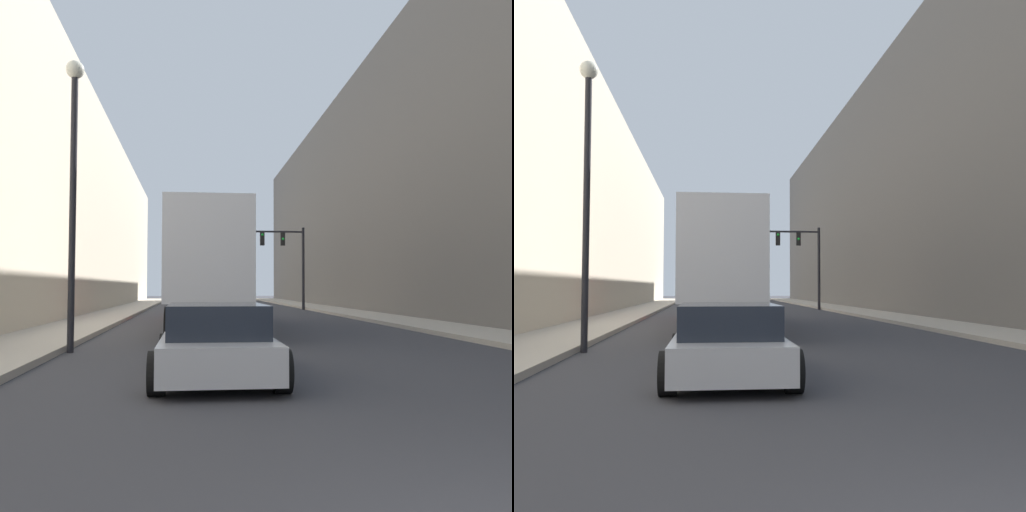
# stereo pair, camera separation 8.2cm
# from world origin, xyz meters

# --- Properties ---
(sidewalk_right) EXTENTS (2.57, 80.00, 0.15)m
(sidewalk_right) POSITION_xyz_m (6.69, 30.00, 0.07)
(sidewalk_right) COLOR #B2A899
(sidewalk_right) RESTS_ON ground
(sidewalk_left) EXTENTS (2.57, 80.00, 0.15)m
(sidewalk_left) POSITION_xyz_m (-6.69, 30.00, 0.07)
(sidewalk_left) COLOR #B2A899
(sidewalk_left) RESTS_ON ground
(building_right) EXTENTS (6.00, 80.00, 15.46)m
(building_right) POSITION_xyz_m (10.98, 30.00, 7.73)
(building_right) COLOR #66605B
(building_right) RESTS_ON ground
(building_left) EXTENTS (6.00, 80.00, 12.71)m
(building_left) POSITION_xyz_m (-10.98, 30.00, 6.36)
(building_left) COLOR beige
(building_left) RESTS_ON ground
(semi_truck) EXTENTS (2.50, 14.33, 4.08)m
(semi_truck) POSITION_xyz_m (-1.95, 20.21, 2.33)
(semi_truck) COLOR silver
(semi_truck) RESTS_ON ground
(sedan_car) EXTENTS (2.06, 4.38, 1.26)m
(sedan_car) POSITION_xyz_m (-1.99, 7.76, 0.61)
(sedan_car) COLOR #B7B7BC
(sedan_car) RESTS_ON ground
(traffic_signal_gantry) EXTENTS (5.82, 0.35, 5.69)m
(traffic_signal_gantry) POSITION_xyz_m (3.64, 36.77, 4.08)
(traffic_signal_gantry) COLOR black
(traffic_signal_gantry) RESTS_ON ground
(street_lamp) EXTENTS (0.44, 0.44, 7.05)m
(street_lamp) POSITION_xyz_m (-5.26, 11.90, 4.50)
(street_lamp) COLOR black
(street_lamp) RESTS_ON ground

